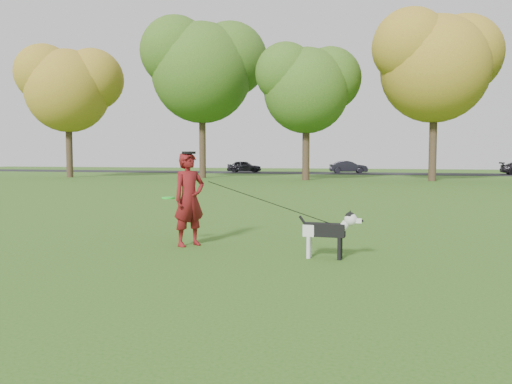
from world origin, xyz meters
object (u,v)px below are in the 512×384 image
(dog, at_px, (329,229))
(car_left, at_px, (244,166))
(man, at_px, (189,199))
(car_mid, at_px, (348,167))

(dog, distance_m, car_left, 42.24)
(dog, xyz_separation_m, car_left, (-14.03, 39.84, 0.15))
(dog, bearing_deg, man, 170.43)
(dog, xyz_separation_m, car_mid, (-3.81, 39.84, 0.15))
(dog, height_order, car_left, car_left)
(dog, relative_size, car_mid, 0.28)
(car_left, xyz_separation_m, car_mid, (10.22, 0.00, 0.00))
(man, xyz_separation_m, dog, (2.46, -0.41, -0.36))
(dog, relative_size, car_left, 0.29)
(man, height_order, dog, man)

